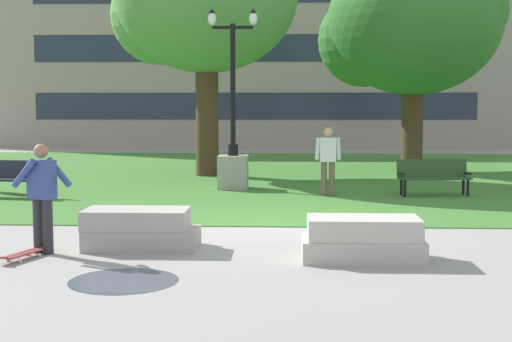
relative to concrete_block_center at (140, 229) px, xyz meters
name	(u,v)px	position (x,y,z in m)	size (l,w,h in m)	color
ground_plane	(272,227)	(2.09, 2.04, -0.31)	(140.00, 140.00, 0.00)	gray
grass_lawn	(278,174)	(2.09, 12.04, -0.30)	(40.00, 20.00, 0.02)	#3D752D
concrete_block_center	(140,229)	(0.00, 0.00, 0.00)	(1.82, 0.90, 0.64)	#9E9991
concrete_block_left	(363,239)	(3.50, -0.70, 0.00)	(1.80, 0.90, 0.64)	#B2ADA3
person_skateboarder	(42,192)	(-1.42, -0.46, 0.66)	(0.94, 0.46, 1.71)	#28282D
skateboard	(24,253)	(-1.58, -0.87, -0.22)	(0.52, 1.03, 0.14)	maroon
puddle	(124,281)	(0.22, -2.12, -0.30)	(1.45, 1.45, 0.01)	#47515B
park_bench_near_left	(10,176)	(-4.47, 6.02, 0.23)	(1.86, 0.77, 0.90)	#1E232D
park_bench_near_right	(433,175)	(6.07, 6.79, 0.23)	(1.85, 0.73, 0.90)	#284723
lamp_post_center	(233,152)	(0.91, 8.03, 0.70)	(1.32, 0.80, 4.83)	gray
tree_near_right	(412,24)	(6.68, 13.89, 4.77)	(6.28, 5.98, 7.68)	#42301E
person_bystander_near_lawn	(328,158)	(3.40, 6.59, 0.68)	(0.65, 0.25, 1.71)	brown
building_facade_distant	(254,31)	(0.66, 26.53, 5.80)	(30.76, 1.03, 12.22)	gray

